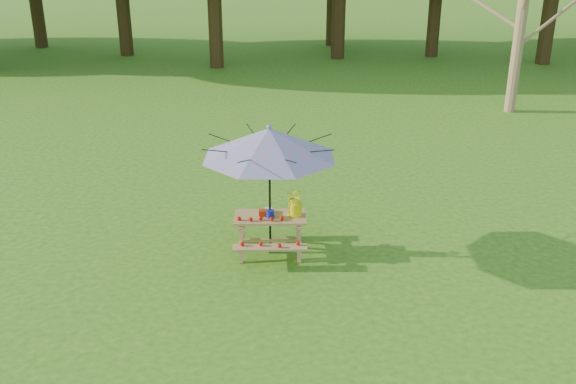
{
  "coord_description": "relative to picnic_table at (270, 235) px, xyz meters",
  "views": [
    {
      "loc": [
        4.28,
        -5.32,
        5.03
      ],
      "look_at": [
        4.46,
        4.46,
        1.1
      ],
      "focal_mm": 40.0,
      "sensor_mm": 36.0,
      "label": 1
    }
  ],
  "objects": [
    {
      "name": "flower_bucket",
      "position": [
        0.42,
        0.02,
        0.61
      ],
      "size": [
        0.38,
        0.35,
        0.5
      ],
      "color": "yellow",
      "rests_on": "picnic_table"
    },
    {
      "name": "produce_bins",
      "position": [
        -0.04,
        0.02,
        0.4
      ],
      "size": [
        0.26,
        0.34,
        0.13
      ],
      "color": "#B92D0E",
      "rests_on": "picnic_table"
    },
    {
      "name": "tomatoes_row",
      "position": [
        -0.15,
        -0.18,
        0.38
      ],
      "size": [
        0.77,
        0.13,
        0.07
      ],
      "primitive_type": null,
      "color": "red",
      "rests_on": "picnic_table"
    },
    {
      "name": "patio_umbrella",
      "position": [
        0.0,
        0.0,
        1.62
      ],
      "size": [
        2.94,
        2.94,
        2.25
      ],
      "color": "black",
      "rests_on": "ground"
    },
    {
      "name": "picnic_table",
      "position": [
        0.0,
        0.0,
        0.0
      ],
      "size": [
        1.2,
        1.32,
        0.67
      ],
      "color": "#A17D48",
      "rests_on": "ground"
    }
  ]
}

